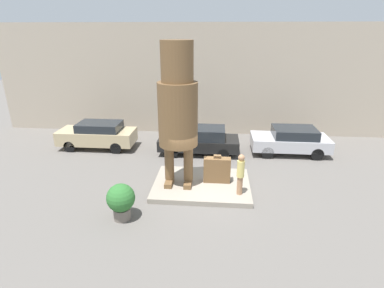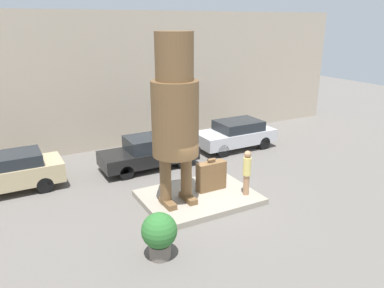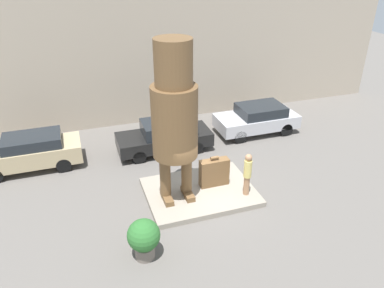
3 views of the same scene
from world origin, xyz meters
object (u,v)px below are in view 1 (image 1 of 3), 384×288
object	(u,v)px
parked_car_tan	(98,134)
planter_pot	(121,200)
parked_car_black	(200,140)
statue_figure	(178,105)
giant_suitcase	(217,170)
parked_car_silver	(291,140)
tourist	(241,173)

from	to	relation	value
parked_car_tan	planter_pot	distance (m)	7.72
planter_pot	parked_car_black	bearing A→B (deg)	69.56
parked_car_black	planter_pot	size ratio (longest dim) A/B	3.18
statue_figure	parked_car_black	xyz separation A→B (m)	(0.67, 4.03, -2.91)
parked_car_black	planter_pot	world-z (taller)	parked_car_black
statue_figure	giant_suitcase	size ratio (longest dim) A/B	4.63
parked_car_silver	giant_suitcase	bearing A→B (deg)	45.71
tourist	parked_car_black	world-z (taller)	tourist
giant_suitcase	planter_pot	xyz separation A→B (m)	(-3.42, -2.80, 0.00)
giant_suitcase	tourist	world-z (taller)	tourist
parked_car_black	planter_pot	bearing A→B (deg)	69.56
tourist	planter_pot	world-z (taller)	tourist
parked_car_tan	planter_pot	world-z (taller)	parked_car_tan
statue_figure	tourist	world-z (taller)	statue_figure
statue_figure	parked_car_black	bearing A→B (deg)	80.63
parked_car_tan	statue_figure	bearing A→B (deg)	140.88
giant_suitcase	parked_car_silver	distance (m)	5.82
statue_figure	giant_suitcase	bearing A→B (deg)	9.62
tourist	planter_pot	xyz separation A→B (m)	(-4.36, -1.80, -0.39)
parked_car_silver	parked_car_tan	bearing A→B (deg)	0.57
tourist	parked_car_black	bearing A→B (deg)	111.93
statue_figure	giant_suitcase	xyz separation A→B (m)	(1.65, 0.28, -2.92)
parked_car_silver	planter_pot	world-z (taller)	parked_car_silver
giant_suitcase	parked_car_silver	size ratio (longest dim) A/B	0.31
giant_suitcase	parked_car_tan	world-z (taller)	parked_car_tan
parked_car_black	parked_car_silver	bearing A→B (deg)	-175.35
statue_figure	parked_car_black	world-z (taller)	statue_figure
planter_pot	parked_car_silver	bearing A→B (deg)	42.95
giant_suitcase	planter_pot	world-z (taller)	giant_suitcase
giant_suitcase	parked_car_tan	distance (m)	8.07
giant_suitcase	planter_pot	size ratio (longest dim) A/B	0.93
statue_figure	planter_pot	world-z (taller)	statue_figure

